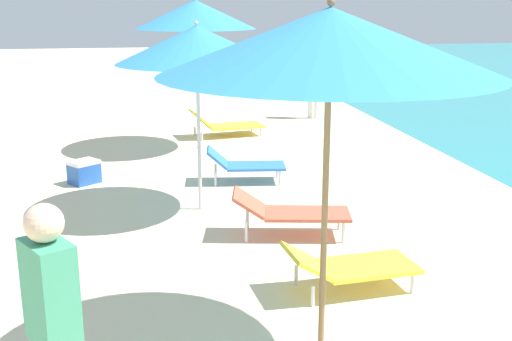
% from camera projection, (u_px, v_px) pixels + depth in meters
% --- Properties ---
extents(umbrella_second, '(2.51, 2.51, 2.87)m').
position_uv_depth(umbrella_second, '(330.00, 42.00, 4.52)').
color(umbrella_second, olive).
rests_on(umbrella_second, ground).
extents(lounger_second_shoreside, '(1.39, 0.72, 0.49)m').
position_uv_depth(lounger_second_shoreside, '(349.00, 265.00, 6.40)').
color(lounger_second_shoreside, yellow).
rests_on(lounger_second_shoreside, ground).
extents(umbrella_third, '(2.17, 2.17, 2.59)m').
position_uv_depth(umbrella_third, '(197.00, 45.00, 8.36)').
color(umbrella_third, silver).
rests_on(umbrella_third, ground).
extents(lounger_third_shoreside, '(1.31, 0.70, 0.56)m').
position_uv_depth(lounger_third_shoreside, '(244.00, 164.00, 10.21)').
color(lounger_third_shoreside, blue).
rests_on(lounger_third_shoreside, ground).
extents(lounger_third_inland, '(1.53, 0.82, 0.58)m').
position_uv_depth(lounger_third_inland, '(290.00, 211.00, 7.86)').
color(lounger_third_inland, '#D8593F').
rests_on(lounger_third_inland, ground).
extents(umbrella_farthest, '(2.30, 2.30, 2.91)m').
position_uv_depth(umbrella_farthest, '(195.00, 14.00, 11.97)').
color(umbrella_farthest, '#4C4C51').
rests_on(umbrella_farthest, ground).
extents(lounger_farthest_shoreside, '(1.63, 0.95, 0.58)m').
position_uv_depth(lounger_farthest_shoreside, '(225.00, 124.00, 13.69)').
color(lounger_farthest_shoreside, yellow).
rests_on(lounger_farthest_shoreside, ground).
extents(person_walking_near, '(0.37, 0.42, 1.73)m').
position_uv_depth(person_walking_near, '(52.00, 311.00, 3.79)').
color(person_walking_near, '#334CB2').
rests_on(person_walking_near, ground).
extents(person_walking_mid, '(0.42, 0.37, 1.71)m').
position_uv_depth(person_walking_mid, '(314.00, 76.00, 15.55)').
color(person_walking_mid, silver).
rests_on(person_walking_mid, ground).
extents(cooler_box, '(0.56, 0.55, 0.37)m').
position_uv_depth(cooler_box, '(84.00, 172.00, 10.17)').
color(cooler_box, '#2659B2').
rests_on(cooler_box, ground).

